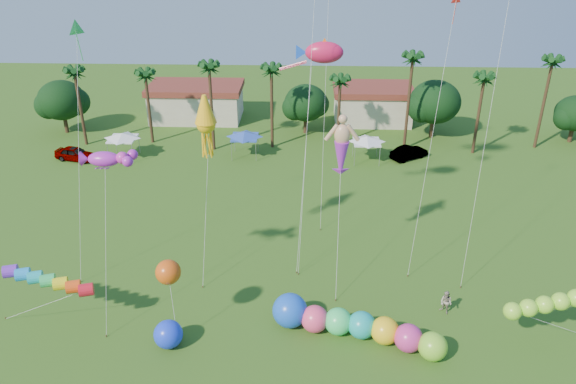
{
  "coord_description": "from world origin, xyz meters",
  "views": [
    {
      "loc": [
        1.21,
        -23.59,
        25.99
      ],
      "look_at": [
        0.0,
        10.0,
        9.0
      ],
      "focal_mm": 35.0,
      "sensor_mm": 36.0,
      "label": 1
    }
  ],
  "objects_px": {
    "car_b": "(409,153)",
    "car_a": "(75,154)",
    "caterpillar_inflatable": "(351,325)",
    "blue_ball": "(168,334)",
    "spectator_b": "(446,303)"
  },
  "relations": [
    {
      "from": "spectator_b",
      "to": "blue_ball",
      "type": "bearing_deg",
      "value": -120.13
    },
    {
      "from": "car_a",
      "to": "car_b",
      "type": "height_order",
      "value": "car_a"
    },
    {
      "from": "car_b",
      "to": "blue_ball",
      "type": "distance_m",
      "value": 38.26
    },
    {
      "from": "car_a",
      "to": "car_b",
      "type": "distance_m",
      "value": 38.64
    },
    {
      "from": "car_a",
      "to": "car_b",
      "type": "relative_size",
      "value": 1.01
    },
    {
      "from": "spectator_b",
      "to": "caterpillar_inflatable",
      "type": "relative_size",
      "value": 0.15
    },
    {
      "from": "car_b",
      "to": "caterpillar_inflatable",
      "type": "xyz_separation_m",
      "value": [
        -8.74,
        -30.79,
        0.26
      ]
    },
    {
      "from": "car_b",
      "to": "car_a",
      "type": "bearing_deg",
      "value": 59.35
    },
    {
      "from": "spectator_b",
      "to": "blue_ball",
      "type": "height_order",
      "value": "blue_ball"
    },
    {
      "from": "car_b",
      "to": "spectator_b",
      "type": "bearing_deg",
      "value": 143.12
    },
    {
      "from": "car_b",
      "to": "blue_ball",
      "type": "height_order",
      "value": "blue_ball"
    },
    {
      "from": "car_a",
      "to": "car_b",
      "type": "xyz_separation_m",
      "value": [
        38.6,
        1.77,
        -0.03
      ]
    },
    {
      "from": "car_b",
      "to": "spectator_b",
      "type": "xyz_separation_m",
      "value": [
        -1.76,
        -28.0,
        0.14
      ]
    },
    {
      "from": "caterpillar_inflatable",
      "to": "blue_ball",
      "type": "relative_size",
      "value": 6.1
    },
    {
      "from": "spectator_b",
      "to": "caterpillar_inflatable",
      "type": "bearing_deg",
      "value": -110.53
    }
  ]
}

